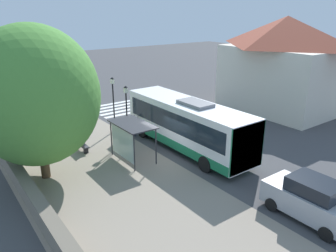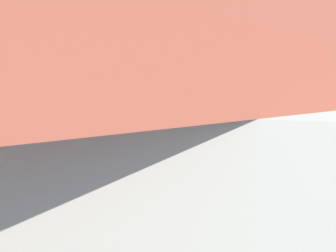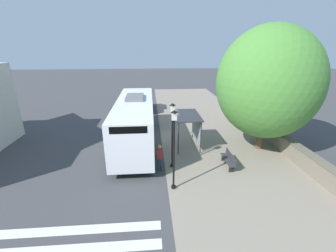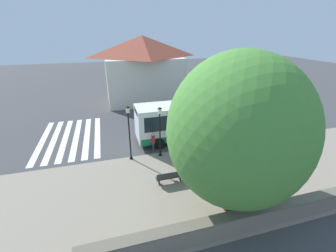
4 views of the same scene
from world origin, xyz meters
name	(u,v)px [view 1 (image 1 of 4)]	position (x,y,z in m)	size (l,w,h in m)	color
ground_plane	(168,159)	(0.00, 0.00, 0.00)	(120.00, 120.00, 0.00)	#424244
sidewalk_plaza	(104,179)	(-4.50, 0.00, 0.01)	(9.00, 44.00, 0.02)	gray
crosswalk_stripes	(139,106)	(5.00, 11.57, 0.00)	(9.00, 5.25, 0.01)	silver
stone_wall	(29,192)	(-8.55, 0.00, 0.58)	(0.60, 20.00, 1.14)	slate
background_building	(283,63)	(15.23, 2.75, 4.42)	(7.85, 10.45, 8.58)	beige
bus	(187,124)	(1.97, 0.51, 1.84)	(2.77, 10.54, 3.55)	white
bus_shelter	(130,130)	(-1.97, 1.28, 2.04)	(1.84, 3.20, 2.43)	#2D2D33
pedestrian	(134,124)	(0.33, 4.75, 0.99)	(0.34, 0.22, 1.68)	#2D3347
bench	(81,144)	(-3.97, 4.63, 0.48)	(0.40, 1.79, 0.88)	#333338
street_lamp_near	(113,100)	(-0.30, 6.66, 2.56)	(0.28, 0.28, 4.31)	black
street_lamp_far	(127,108)	(-0.45, 4.38, 2.42)	(0.28, 0.28, 4.07)	black
shade_tree	(35,96)	(-7.07, 2.20, 4.78)	(6.80, 6.80, 8.52)	brown
parked_car_behind_bus	(311,199)	(1.47, -8.93, 0.96)	(2.01, 4.17, 1.97)	#9EA0A8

